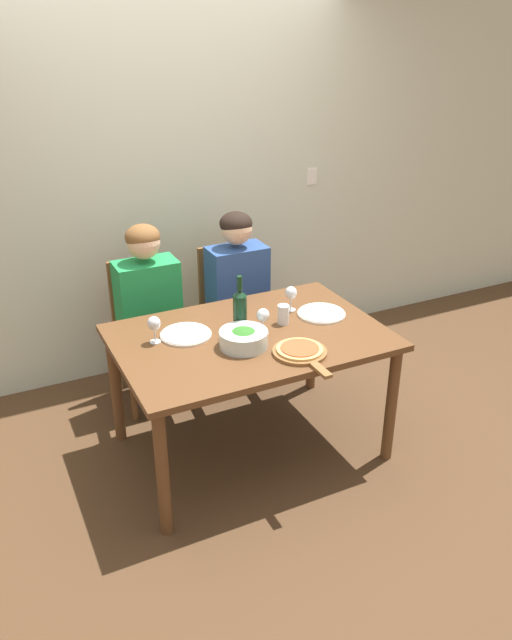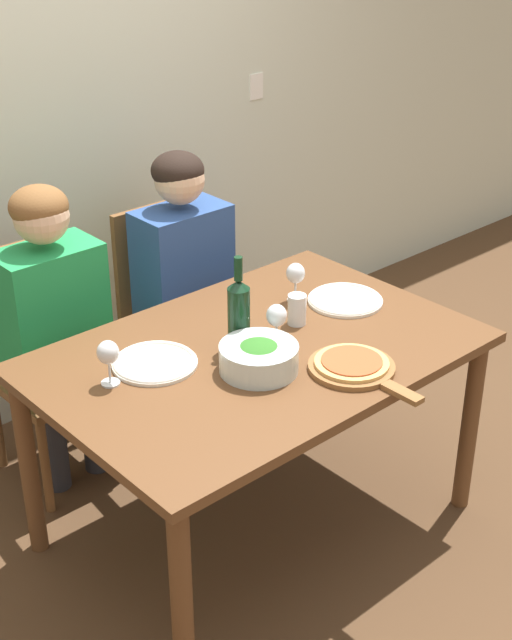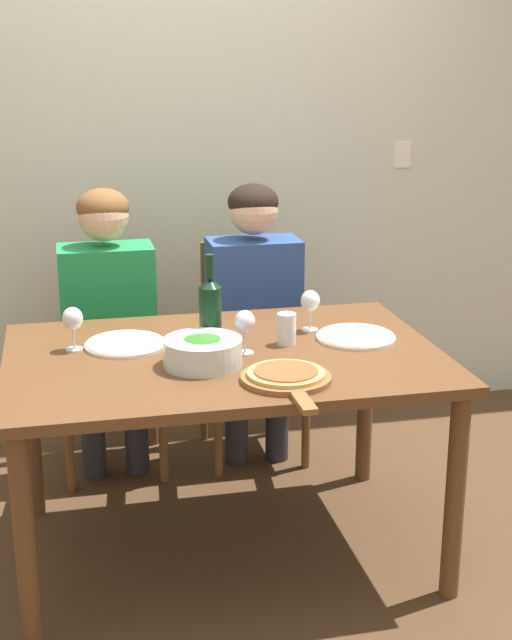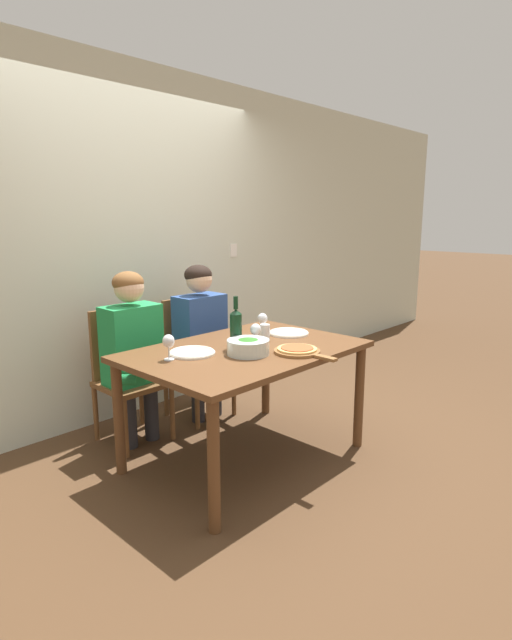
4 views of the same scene
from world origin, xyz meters
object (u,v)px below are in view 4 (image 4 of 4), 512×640
(person_woman, at_px, (133,342))
(wine_bottle, at_px, (236,328))
(person_man, at_px, (202,328))
(broccoli_bowl, at_px, (248,347))
(wine_glass_left, at_px, (169,342))
(dinner_plate_left, at_px, (192,352))
(dinner_plate_right, at_px, (289,333))
(water_tumbler, at_px, (265,332))
(chair_left, at_px, (126,371))
(wine_glass_right, at_px, (262,320))
(pizza_on_board, at_px, (298,351))
(wine_glass_centre, at_px, (256,331))
(chair_right, at_px, (193,354))

(person_woman, relative_size, wine_bottle, 3.65)
(person_man, relative_size, broccoli_bowl, 4.71)
(person_woman, relative_size, wine_glass_left, 7.97)
(dinner_plate_left, xyz_separation_m, dinner_plate_right, (0.80, -0.09, 0.00))
(person_man, height_order, water_tumbler, person_man)
(dinner_plate_left, bearing_deg, wine_bottle, -17.88)
(chair_left, relative_size, wine_glass_left, 6.14)
(person_woman, bearing_deg, person_man, 0.00)
(person_man, relative_size, dinner_plate_right, 4.32)
(wine_bottle, bearing_deg, wine_glass_right, 18.50)
(person_woman, bearing_deg, dinner_plate_right, -40.07)
(person_man, distance_m, wine_glass_right, 0.58)
(pizza_on_board, distance_m, wine_glass_right, 0.54)
(pizza_on_board, height_order, wine_glass_right, wine_glass_right)
(dinner_plate_right, height_order, wine_glass_centre, wine_glass_centre)
(chair_right, bearing_deg, wine_glass_centre, -102.98)
(person_man, relative_size, wine_glass_right, 7.97)
(person_man, bearing_deg, person_woman, 180.00)
(dinner_plate_left, bearing_deg, person_man, 45.54)
(chair_right, distance_m, broccoli_bowl, 1.07)
(chair_right, relative_size, broccoli_bowl, 3.63)
(wine_glass_left, distance_m, water_tumbler, 0.73)
(dinner_plate_left, bearing_deg, broccoli_bowl, -47.40)
(dinner_plate_left, xyz_separation_m, pizza_on_board, (0.45, -0.45, 0.01))
(chair_left, xyz_separation_m, chair_right, (0.61, 0.00, 0.00))
(chair_right, height_order, wine_glass_left, chair_right)
(wine_bottle, bearing_deg, wine_glass_centre, -35.08)
(chair_left, xyz_separation_m, dinner_plate_right, (0.82, -0.81, 0.27))
(chair_right, height_order, dinner_plate_right, chair_right)
(broccoli_bowl, distance_m, pizza_on_board, 0.31)
(chair_left, xyz_separation_m, broccoli_bowl, (0.25, -0.96, 0.31))
(broccoli_bowl, bearing_deg, pizza_on_board, -42.03)
(broccoli_bowl, relative_size, dinner_plate_left, 0.92)
(wine_glass_centre, bearing_deg, chair_right, 77.02)
(pizza_on_board, bearing_deg, water_tumbler, 75.65)
(chair_left, relative_size, person_woman, 0.77)
(person_woman, relative_size, person_man, 1.00)
(chair_left, distance_m, person_woman, 0.26)
(chair_right, height_order, wine_bottle, wine_bottle)
(broccoli_bowl, bearing_deg, water_tumbler, 25.68)
(wine_bottle, distance_m, dinner_plate_left, 0.32)
(pizza_on_board, bearing_deg, broccoli_bowl, 137.97)
(person_woman, distance_m, person_man, 0.61)
(chair_right, xyz_separation_m, wine_glass_left, (-0.76, -0.71, 0.36))
(wine_glass_left, bearing_deg, wine_bottle, -11.20)
(person_woman, distance_m, wine_bottle, 0.77)
(chair_right, bearing_deg, wine_bottle, -110.78)
(person_man, distance_m, wine_glass_centre, 0.80)
(chair_left, relative_size, pizza_on_board, 2.20)
(chair_left, height_order, pizza_on_board, chair_left)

